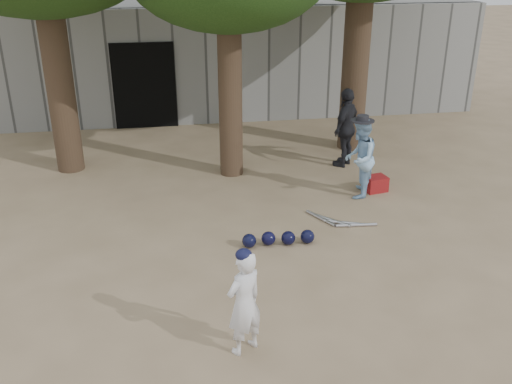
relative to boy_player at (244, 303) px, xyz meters
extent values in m
plane|color=#937C5E|center=(-0.05, 1.52, -0.68)|extent=(70.00, 70.00, 0.00)
imported|color=white|center=(0.00, 0.00, 0.00)|extent=(0.59, 0.54, 1.35)
imported|color=#92BCE1|center=(2.81, 4.15, 0.09)|extent=(0.87, 0.93, 1.54)
imported|color=black|center=(3.05, 5.79, 0.18)|extent=(0.99, 1.02, 1.71)
cube|color=maroon|center=(3.23, 4.32, -0.53)|extent=(0.47, 0.40, 0.30)
cube|color=gray|center=(-0.05, 9.52, 0.82)|extent=(16.00, 0.35, 3.00)
cube|color=black|center=(-1.25, 9.32, 0.42)|extent=(1.60, 0.08, 2.20)
cube|color=slate|center=(-0.05, 12.02, 0.82)|extent=(16.00, 5.00, 3.00)
sphere|color=black|center=(0.44, 2.48, -0.56)|extent=(0.23, 0.23, 0.23)
sphere|color=black|center=(0.76, 2.51, -0.56)|extent=(0.23, 0.23, 0.23)
sphere|color=black|center=(1.08, 2.47, -0.56)|extent=(0.23, 0.23, 0.23)
sphere|color=black|center=(1.40, 2.47, -0.56)|extent=(0.23, 0.23, 0.23)
cylinder|color=#ACABB2|center=(1.84, 3.26, -0.65)|extent=(0.39, 0.66, 0.06)
cylinder|color=#ACABB2|center=(2.02, 3.14, -0.65)|extent=(0.53, 0.57, 0.06)
cylinder|color=#ACABB2|center=(2.20, 3.02, -0.65)|extent=(0.69, 0.32, 0.06)
cylinder|color=#ACABB2|center=(2.38, 2.90, -0.65)|extent=(0.72, 0.11, 0.06)
cylinder|color=brown|center=(-2.85, 6.52, 2.07)|extent=(0.56, 0.56, 5.50)
cylinder|color=brown|center=(0.55, 5.72, 1.82)|extent=(0.48, 0.48, 5.00)
cylinder|color=brown|center=(3.55, 6.92, 2.22)|extent=(0.60, 0.60, 5.80)
camera|label=1|loc=(-0.76, -5.49, 3.86)|focal=40.00mm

